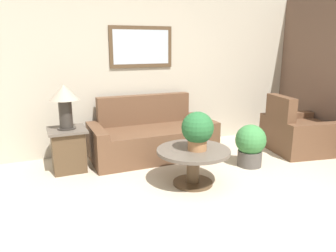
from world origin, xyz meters
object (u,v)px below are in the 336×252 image
at_px(coffee_table, 193,159).
at_px(potted_plant_floor, 250,144).
at_px(side_table, 68,149).
at_px(potted_plant_on_table, 198,130).
at_px(table_lamp, 64,99).
at_px(armchair, 298,134).
at_px(couch_main, 152,138).

relative_size(coffee_table, potted_plant_floor, 1.50).
distance_m(side_table, potted_plant_on_table, 1.91).
relative_size(table_lamp, potted_plant_floor, 0.99).
relative_size(coffee_table, table_lamp, 1.52).
height_order(side_table, potted_plant_floor, potted_plant_floor).
relative_size(side_table, table_lamp, 0.99).
bearing_deg(side_table, armchair, -9.24).
bearing_deg(potted_plant_on_table, side_table, 141.33).
distance_m(couch_main, table_lamp, 1.50).
bearing_deg(coffee_table, table_lamp, 141.40).
distance_m(potted_plant_on_table, potted_plant_floor, 1.16).
xyz_separation_m(armchair, side_table, (-3.69, 0.60, 0.02)).
bearing_deg(table_lamp, potted_plant_floor, -19.22).
xyz_separation_m(coffee_table, potted_plant_on_table, (0.04, -0.03, 0.39)).
xyz_separation_m(armchair, table_lamp, (-3.69, 0.60, 0.74)).
height_order(potted_plant_on_table, potted_plant_floor, potted_plant_on_table).
relative_size(armchair, potted_plant_on_table, 2.40).
bearing_deg(table_lamp, coffee_table, -38.60).
bearing_deg(side_table, couch_main, 4.93).
xyz_separation_m(couch_main, potted_plant_on_table, (0.14, -1.28, 0.43)).
height_order(couch_main, coffee_table, couch_main).
bearing_deg(table_lamp, armchair, -9.24).
bearing_deg(table_lamp, couch_main, 4.93).
bearing_deg(side_table, table_lamp, 0.00).
bearing_deg(armchair, side_table, 90.74).
bearing_deg(potted_plant_on_table, coffee_table, 138.67).
relative_size(armchair, coffee_table, 1.25).
xyz_separation_m(potted_plant_on_table, potted_plant_floor, (1.05, 0.29, -0.40)).
bearing_deg(armchair, potted_plant_on_table, 114.11).
xyz_separation_m(couch_main, table_lamp, (-1.31, -0.11, 0.73)).
distance_m(coffee_table, side_table, 1.81).
height_order(armchair, coffee_table, armchair).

